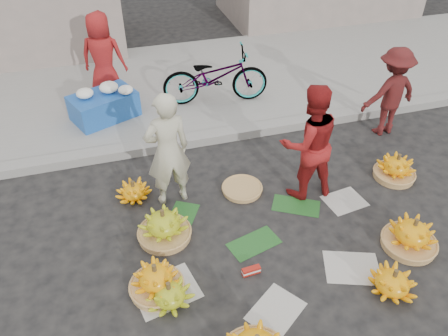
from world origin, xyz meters
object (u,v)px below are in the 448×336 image
object	(u,v)px
bicycle	(215,76)
vendor_cream	(168,151)
banana_bunch_0	(156,280)
banana_bunch_4	(412,235)
flower_table	(104,104)

from	to	relation	value
bicycle	vendor_cream	bearing A→B (deg)	158.75
banana_bunch_0	banana_bunch_4	bearing A→B (deg)	-4.04
banana_bunch_4	flower_table	bearing A→B (deg)	130.11
banana_bunch_4	flower_table	distance (m)	5.31
banana_bunch_4	bicycle	bearing A→B (deg)	108.92
banana_bunch_0	vendor_cream	world-z (taller)	vendor_cream
banana_bunch_4	vendor_cream	world-z (taller)	vendor_cream
flower_table	banana_bunch_0	bearing A→B (deg)	-109.06
banana_bunch_0	bicycle	bearing A→B (deg)	65.47
banana_bunch_0	bicycle	xyz separation A→B (m)	(1.76, 3.85, 0.45)
banana_bunch_4	banana_bunch_0	bearing A→B (deg)	175.96
banana_bunch_4	vendor_cream	size ratio (longest dim) A/B	0.45
banana_bunch_4	flower_table	xyz separation A→B (m)	(-3.42, 4.06, 0.18)
banana_bunch_0	banana_bunch_4	size ratio (longest dim) A/B	0.90
banana_bunch_0	banana_bunch_4	distance (m)	3.16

